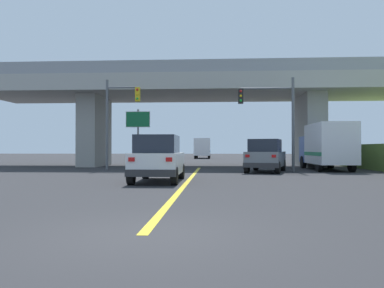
% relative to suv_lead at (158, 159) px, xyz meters
% --- Properties ---
extents(ground, '(160.00, 160.00, 0.00)m').
position_rel_suv_lead_xyz_m(ground, '(1.28, 14.94, -1.01)').
color(ground, '#2B2B2D').
extents(overpass_bridge, '(35.56, 8.04, 7.90)m').
position_rel_suv_lead_xyz_m(overpass_bridge, '(1.28, 14.94, 4.74)').
color(overpass_bridge, '#A8A59E').
rests_on(overpass_bridge, ground).
extents(lane_divider_stripe, '(0.20, 22.78, 0.01)m').
position_rel_suv_lead_xyz_m(lane_divider_stripe, '(1.28, 1.02, -1.01)').
color(lane_divider_stripe, yellow).
rests_on(lane_divider_stripe, ground).
extents(suv_lead, '(1.99, 4.36, 2.02)m').
position_rel_suv_lead_xyz_m(suv_lead, '(0.00, 0.00, 0.00)').
color(suv_lead, silver).
rests_on(suv_lead, ground).
extents(suv_crossing, '(3.08, 4.70, 2.02)m').
position_rel_suv_lead_xyz_m(suv_crossing, '(5.59, 7.31, 0.00)').
color(suv_crossing, slate).
rests_on(suv_crossing, ground).
extents(box_truck, '(2.33, 6.56, 3.09)m').
position_rel_suv_lead_xyz_m(box_truck, '(10.00, 9.80, 0.61)').
color(box_truck, navy).
rests_on(box_truck, ground).
extents(traffic_signal_nearside, '(3.55, 0.36, 5.96)m').
position_rel_suv_lead_xyz_m(traffic_signal_nearside, '(6.26, 8.02, 2.80)').
color(traffic_signal_nearside, '#56595E').
rests_on(traffic_signal_nearside, ground).
extents(traffic_signal_farside, '(2.35, 0.36, 6.13)m').
position_rel_suv_lead_xyz_m(traffic_signal_farside, '(-4.14, 9.02, 2.88)').
color(traffic_signal_farside, '#56595E').
rests_on(traffic_signal_farside, ground).
extents(highway_sign, '(1.85, 0.17, 4.42)m').
position_rel_suv_lead_xyz_m(highway_sign, '(-3.35, 12.08, 2.27)').
color(highway_sign, slate).
rests_on(highway_sign, ground).
extents(semi_truck_distant, '(2.33, 7.12, 2.97)m').
position_rel_suv_lead_xyz_m(semi_truck_distant, '(0.53, 41.77, 0.57)').
color(semi_truck_distant, navy).
rests_on(semi_truck_distant, ground).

